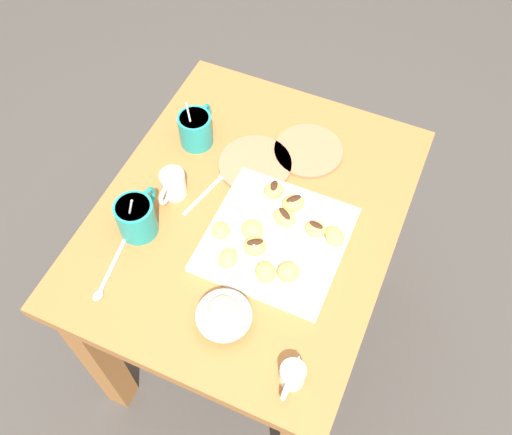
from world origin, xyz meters
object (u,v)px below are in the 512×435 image
saucer_coral_right (255,164)px  beignet_3 (335,236)px  beignet_8 (228,259)px  beignet_10 (265,272)px  chocolate_sauce_pitcher (292,375)px  beignet_6 (221,230)px  beignet_1 (255,246)px  beignet_7 (252,230)px  coffee_mug_teal_left (136,217)px  beignet_2 (284,219)px  beignet_9 (288,272)px  pastry_plate_square (276,239)px  beignet_0 (274,190)px  beignet_5 (293,203)px  saucer_coral_left (308,151)px  dining_table (250,246)px  beignet_4 (316,228)px  cream_pitcher_white (173,184)px  coffee_mug_teal_right (196,128)px  ice_cream_bowl (224,314)px

saucer_coral_right → beignet_3: 0.29m
beignet_8 → beignet_10: beignet_10 is taller
chocolate_sauce_pitcher → beignet_6: bearing=48.2°
beignet_1 → beignet_3: 0.18m
beignet_1 → beignet_7: 0.05m
coffee_mug_teal_left → beignet_2: size_ratio=2.67×
coffee_mug_teal_left → beignet_6: bearing=-73.6°
beignet_7 → beignet_9: 0.14m
pastry_plate_square → beignet_0: size_ratio=6.58×
beignet_5 → beignet_1: bearing=166.0°
saucer_coral_left → beignet_1: beignet_1 is taller
dining_table → saucer_coral_left: bearing=-15.5°
beignet_2 → beignet_9: (-0.13, -0.06, 0.00)m
saucer_coral_left → beignet_5: size_ratio=3.30×
beignet_0 → beignet_9: size_ratio=0.93×
beignet_4 → beignet_9: (-0.13, 0.02, 0.00)m
cream_pitcher_white → saucer_coral_right: 0.22m
pastry_plate_square → beignet_6: size_ratio=7.00×
beignet_8 → beignet_10: (0.00, -0.09, 0.00)m
beignet_0 → beignet_6: 0.17m
beignet_2 → beignet_8: size_ratio=1.09×
chocolate_sauce_pitcher → coffee_mug_teal_left: bearing=67.5°
beignet_4 → beignet_7: beignet_4 is taller
chocolate_sauce_pitcher → beignet_9: chocolate_sauce_pitcher is taller
dining_table → beignet_8: beignet_8 is taller
beignet_9 → beignet_10: size_ratio=0.97×
chocolate_sauce_pitcher → beignet_2: (0.33, 0.15, 0.00)m
cream_pitcher_white → beignet_4: 0.36m
coffee_mug_teal_left → cream_pitcher_white: coffee_mug_teal_left is taller
beignet_3 → beignet_10: (-0.15, 0.11, 0.00)m
beignet_2 → dining_table: bearing=87.1°
coffee_mug_teal_right → beignet_0: size_ratio=2.93×
beignet_0 → chocolate_sauce_pitcher: bearing=-152.7°
beignet_7 → cream_pitcher_white: bearing=80.7°
beignet_2 → saucer_coral_right: bearing=43.6°
coffee_mug_teal_right → beignet_5: coffee_mug_teal_right is taller
coffee_mug_teal_right → dining_table: bearing=-125.1°
ice_cream_bowl → beignet_7: 0.22m
beignet_6 → beignet_9: size_ratio=0.87×
pastry_plate_square → saucer_coral_left: size_ratio=1.75×
coffee_mug_teal_right → saucer_coral_right: 0.18m
chocolate_sauce_pitcher → beignet_8: chocolate_sauce_pitcher is taller
beignet_5 → beignet_10: 0.20m
beignet_2 → saucer_coral_left: bearing=6.4°
coffee_mug_teal_left → beignet_1: bearing=-80.1°
beignet_2 → beignet_7: beignet_2 is taller
ice_cream_bowl → beignet_2: (0.27, -0.02, -0.01)m
beignet_1 → beignet_6: bearing=85.5°
cream_pitcher_white → beignet_3: cream_pitcher_white is taller
ice_cream_bowl → saucer_coral_right: (0.42, 0.11, -0.03)m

